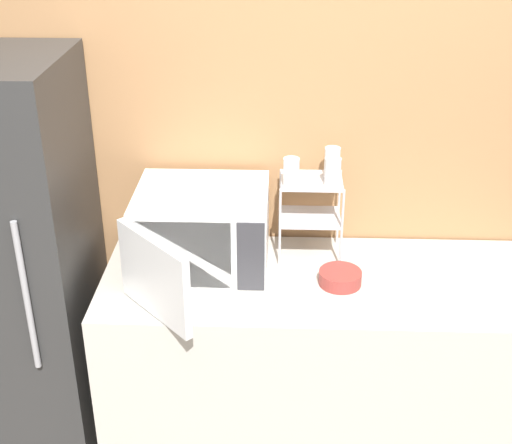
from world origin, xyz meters
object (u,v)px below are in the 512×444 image
(glass_back_right, at_px, (332,161))
(glass_front_right, at_px, (333,172))
(glass_front_left, at_px, (291,172))
(dish_rack, at_px, (311,201))
(bowl, at_px, (340,278))
(refrigerator, at_px, (7,272))
(microwave, at_px, (201,231))

(glass_back_right, xyz_separation_m, glass_front_right, (-0.00, -0.11, 0.00))
(glass_front_left, bearing_deg, glass_front_right, 2.58)
(dish_rack, height_order, glass_front_left, glass_front_left)
(glass_back_right, bearing_deg, bowl, -83.72)
(glass_back_right, distance_m, glass_front_right, 0.11)
(bowl, distance_m, refrigerator, 1.35)
(bowl, relative_size, refrigerator, 0.09)
(glass_front_right, xyz_separation_m, refrigerator, (-1.31, -0.10, -0.42))
(refrigerator, bearing_deg, glass_front_left, 4.71)
(microwave, xyz_separation_m, dish_rack, (0.44, 0.12, 0.08))
(microwave, height_order, glass_front_left, glass_front_left)
(bowl, bearing_deg, glass_front_right, 101.31)
(glass_front_left, height_order, refrigerator, refrigerator)
(microwave, distance_m, glass_front_left, 0.43)
(dish_rack, distance_m, refrigerator, 1.27)
(glass_front_left, relative_size, bowl, 0.68)
(glass_front_left, distance_m, refrigerator, 1.23)
(dish_rack, xyz_separation_m, glass_front_left, (-0.08, -0.06, 0.15))
(glass_front_left, relative_size, glass_back_right, 1.00)
(glass_front_left, bearing_deg, dish_rack, 36.69)
(dish_rack, distance_m, glass_back_right, 0.18)
(refrigerator, bearing_deg, microwave, 2.58)
(glass_back_right, bearing_deg, refrigerator, -170.79)
(refrigerator, bearing_deg, bowl, -3.32)
(microwave, bearing_deg, glass_front_right, 7.32)
(glass_front_right, distance_m, bowl, 0.41)
(glass_front_right, height_order, refrigerator, refrigerator)
(dish_rack, xyz_separation_m, glass_back_right, (0.08, 0.06, 0.15))
(glass_front_left, distance_m, glass_back_right, 0.20)
(glass_back_right, height_order, refrigerator, refrigerator)
(dish_rack, relative_size, glass_front_left, 3.01)
(microwave, relative_size, glass_back_right, 6.72)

